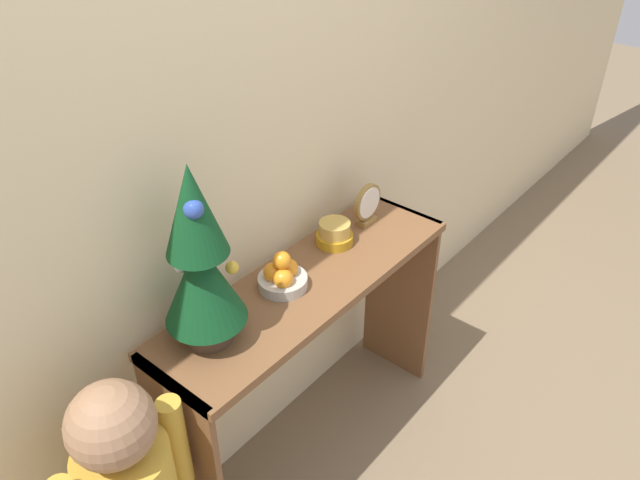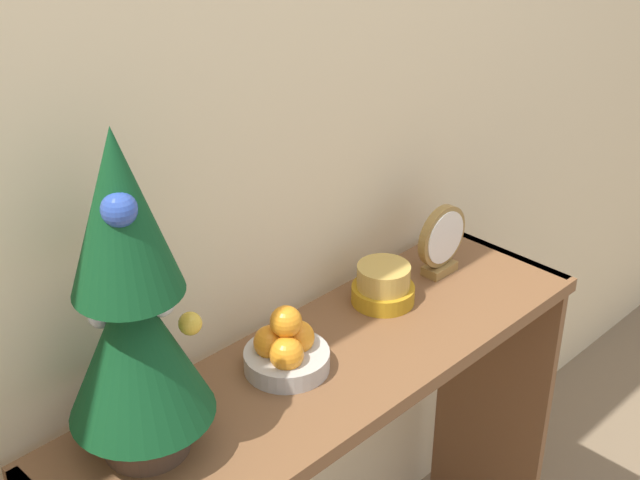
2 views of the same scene
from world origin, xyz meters
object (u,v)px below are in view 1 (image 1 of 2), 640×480
at_px(mini_tree, 200,261).
at_px(fruit_bowl, 282,276).
at_px(desk_clock, 367,205).
at_px(singing_bowl, 335,234).

distance_m(mini_tree, fruit_bowl, 0.37).
relative_size(mini_tree, fruit_bowl, 3.53).
bearing_deg(desk_clock, fruit_bowl, -178.18).
relative_size(singing_bowl, desk_clock, 0.82).
xyz_separation_m(mini_tree, singing_bowl, (0.59, 0.02, -0.23)).
height_order(fruit_bowl, desk_clock, desk_clock).
distance_m(singing_bowl, desk_clock, 0.18).
distance_m(mini_tree, desk_clock, 0.79).
height_order(mini_tree, desk_clock, mini_tree).
height_order(mini_tree, fruit_bowl, mini_tree).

